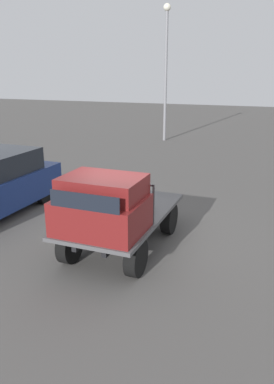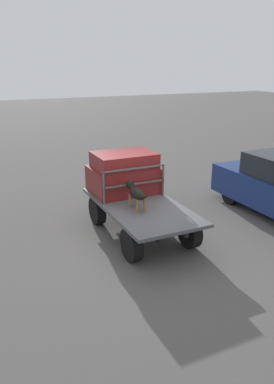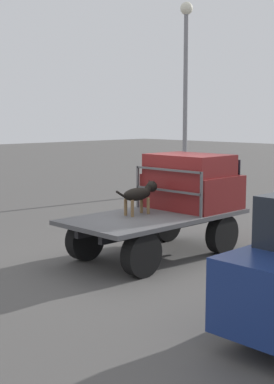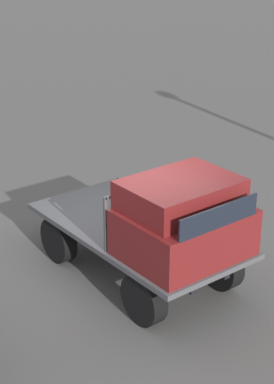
{
  "view_description": "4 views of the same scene",
  "coord_description": "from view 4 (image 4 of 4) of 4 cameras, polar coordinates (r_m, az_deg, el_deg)",
  "views": [
    {
      "loc": [
        7.19,
        3.15,
        3.81
      ],
      "look_at": [
        -0.27,
        0.22,
        1.25
      ],
      "focal_mm": 35.0,
      "sensor_mm": 36.0,
      "label": 1
    },
    {
      "loc": [
        -7.77,
        3.77,
        4.1
      ],
      "look_at": [
        -0.27,
        0.22,
        1.25
      ],
      "focal_mm": 35.0,
      "sensor_mm": 36.0,
      "label": 2
    },
    {
      "loc": [
        -7.22,
        -6.86,
        2.64
      ],
      "look_at": [
        -0.27,
        0.22,
        1.25
      ],
      "focal_mm": 50.0,
      "sensor_mm": 36.0,
      "label": 3
    },
    {
      "loc": [
        6.96,
        -5.43,
        5.22
      ],
      "look_at": [
        -0.27,
        0.22,
        1.25
      ],
      "focal_mm": 60.0,
      "sensor_mm": 36.0,
      "label": 4
    }
  ],
  "objects": [
    {
      "name": "ground_plane",
      "position": [
        10.26,
        -0.02,
        -7.21
      ],
      "size": [
        80.0,
        80.0,
        0.0
      ],
      "primitive_type": "plane",
      "color": "#514F4C"
    },
    {
      "name": "flatbed_truck",
      "position": [
        9.97,
        -0.03,
        -4.34
      ],
      "size": [
        3.59,
        1.81,
        0.82
      ],
      "color": "black",
      "rests_on": "ground"
    },
    {
      "name": "truck_cab",
      "position": [
        8.92,
        4.12,
        -2.5
      ],
      "size": [
        1.33,
        1.69,
        1.09
      ],
      "color": "maroon",
      "rests_on": "flatbed_truck"
    },
    {
      "name": "truck_headboard",
      "position": [
        9.39,
        1.26,
        -0.82
      ],
      "size": [
        0.04,
        1.69,
        0.84
      ],
      "color": "#4C4C4F",
      "rests_on": "flatbed_truck"
    },
    {
      "name": "dog",
      "position": [
        9.95,
        0.32,
        -0.36
      ],
      "size": [
        1.07,
        0.24,
        0.64
      ],
      "rotation": [
        0.0,
        0.0,
        0.28
      ],
      "color": "brown",
      "rests_on": "flatbed_truck"
    }
  ]
}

